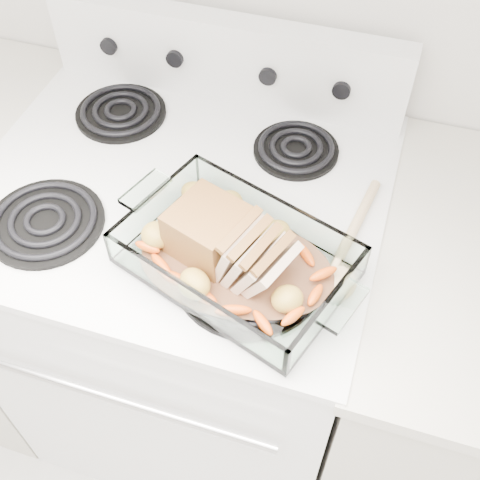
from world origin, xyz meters
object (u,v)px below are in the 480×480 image
(electric_range, at_px, (193,313))
(counter_right, at_px, (465,392))
(pork_roast, at_px, (219,243))
(baking_dish, at_px, (236,260))

(electric_range, xyz_separation_m, counter_right, (0.66, -0.00, -0.02))
(electric_range, distance_m, pork_roast, 0.55)
(baking_dish, relative_size, pork_roast, 1.72)
(counter_right, bearing_deg, baking_dish, -162.82)
(counter_right, height_order, pork_roast, pork_roast)
(electric_range, relative_size, baking_dish, 3.11)
(counter_right, relative_size, baking_dish, 2.59)
(counter_right, height_order, baking_dish, baking_dish)
(counter_right, distance_m, baking_dish, 0.72)
(electric_range, relative_size, pork_roast, 5.35)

